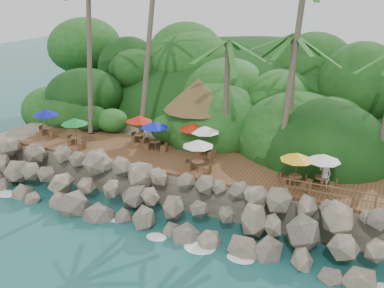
% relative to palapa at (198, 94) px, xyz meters
% --- Properties ---
extents(ground, '(140.00, 140.00, 0.00)m').
position_rel_palapa_xyz_m(ground, '(1.23, -9.50, -5.79)').
color(ground, '#19514F').
rests_on(ground, ground).
extents(land_base, '(32.00, 25.20, 2.10)m').
position_rel_palapa_xyz_m(land_base, '(1.23, 6.50, -4.74)').
color(land_base, gray).
rests_on(land_base, ground).
extents(jungle_hill, '(44.80, 28.00, 15.40)m').
position_rel_palapa_xyz_m(jungle_hill, '(1.23, 14.00, -5.79)').
color(jungle_hill, '#143811').
rests_on(jungle_hill, ground).
extents(seawall, '(29.00, 4.00, 2.30)m').
position_rel_palapa_xyz_m(seawall, '(1.23, -7.50, -4.64)').
color(seawall, gray).
rests_on(seawall, ground).
extents(terrace, '(26.00, 5.00, 0.20)m').
position_rel_palapa_xyz_m(terrace, '(1.23, -3.50, -3.59)').
color(terrace, brown).
rests_on(terrace, land_base).
extents(jungle_foliage, '(44.00, 16.00, 12.00)m').
position_rel_palapa_xyz_m(jungle_foliage, '(1.23, 5.50, -5.79)').
color(jungle_foliage, '#143811').
rests_on(jungle_foliage, ground).
extents(foam_line, '(25.20, 0.80, 0.06)m').
position_rel_palapa_xyz_m(foam_line, '(1.23, -9.20, -5.76)').
color(foam_line, white).
rests_on(foam_line, ground).
extents(palms, '(26.80, 6.98, 14.35)m').
position_rel_palapa_xyz_m(palms, '(2.74, -0.86, 6.38)').
color(palms, brown).
rests_on(palms, ground).
extents(palapa, '(4.96, 4.96, 4.60)m').
position_rel_palapa_xyz_m(palapa, '(0.00, 0.00, 0.00)').
color(palapa, brown).
rests_on(palapa, ground).
extents(dining_clusters, '(22.16, 4.74, 2.09)m').
position_rel_palapa_xyz_m(dining_clusters, '(-0.03, -3.66, -1.76)').
color(dining_clusters, brown).
rests_on(dining_clusters, terrace).
extents(railing, '(7.20, 0.10, 1.00)m').
position_rel_palapa_xyz_m(railing, '(11.58, -5.85, -2.88)').
color(railing, brown).
rests_on(railing, terrace).
extents(waiter, '(0.65, 0.45, 1.73)m').
position_rel_palapa_xyz_m(waiter, '(9.82, -4.13, -2.62)').
color(waiter, silver).
rests_on(waiter, terrace).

